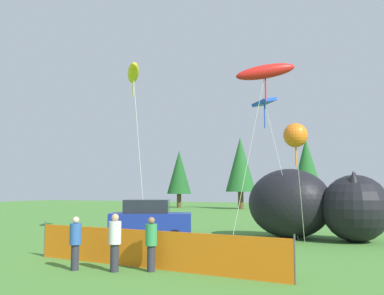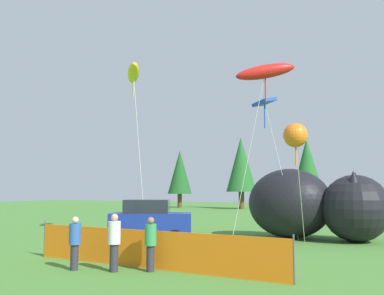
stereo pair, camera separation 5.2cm
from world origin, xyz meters
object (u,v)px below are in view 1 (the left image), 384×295
object	(u,v)px
spectator_in_black_shirt	(151,242)
parked_car	(150,220)
folding_chair	(223,248)
spectator_in_blue_shirt	(115,240)
kite_red_lizard	(265,72)
inflatable_cat	(311,206)
kite_blue_box	(265,104)
spectator_in_grey_shirt	(75,241)
kite_yellow_hero	(133,74)
kite_orange_flower	(295,135)

from	to	relation	value
spectator_in_black_shirt	parked_car	bearing A→B (deg)	119.60
folding_chair	spectator_in_blue_shirt	xyz separation A→B (m)	(-2.57, -2.50, 0.41)
spectator_in_blue_shirt	kite_red_lizard	bearing A→B (deg)	66.54
parked_car	inflatable_cat	xyz separation A→B (m)	(7.02, 3.61, 0.65)
inflatable_cat	kite_blue_box	bearing A→B (deg)	-138.81
inflatable_cat	spectator_in_blue_shirt	size ratio (longest dim) A/B	4.07
parked_car	spectator_in_grey_shirt	world-z (taller)	parked_car
spectator_in_grey_shirt	kite_blue_box	xyz separation A→B (m)	(3.57, 9.74, 5.74)
spectator_in_blue_shirt	folding_chair	bearing A→B (deg)	44.20
spectator_in_grey_shirt	kite_blue_box	bearing A→B (deg)	69.87
parked_car	kite_yellow_hero	distance (m)	7.99
spectator_in_blue_shirt	spectator_in_grey_shirt	bearing A→B (deg)	-167.65
folding_chair	spectator_in_grey_shirt	world-z (taller)	spectator_in_grey_shirt
spectator_in_grey_shirt	kite_red_lizard	xyz separation A→B (m)	(4.24, 7.16, 6.64)
folding_chair	inflatable_cat	world-z (taller)	inflatable_cat
parked_car	spectator_in_black_shirt	xyz separation A→B (m)	(3.79, -6.68, -0.08)
spectator_in_blue_shirt	kite_yellow_hero	xyz separation A→B (m)	(-4.59, 8.33, 7.72)
kite_orange_flower	kite_blue_box	bearing A→B (deg)	130.57
kite_red_lizard	kite_yellow_hero	distance (m)	7.80
spectator_in_black_shirt	kite_orange_flower	xyz separation A→B (m)	(3.16, 6.85, 3.86)
kite_orange_flower	spectator_in_grey_shirt	bearing A→B (deg)	-125.43
folding_chair	kite_orange_flower	xyz separation A→B (m)	(1.58, 4.82, 4.21)
kite_blue_box	kite_yellow_hero	bearing A→B (deg)	-170.71
inflatable_cat	spectator_in_grey_shirt	xyz separation A→B (m)	(-5.47, -11.03, -0.73)
folding_chair	spectator_in_blue_shirt	bearing A→B (deg)	125.96
spectator_in_grey_shirt	kite_yellow_hero	world-z (taller)	kite_yellow_hero
folding_chair	kite_orange_flower	size ratio (longest dim) A/B	0.17
kite_red_lizard	kite_yellow_hero	world-z (taller)	kite_yellow_hero
inflatable_cat	spectator_in_black_shirt	distance (m)	10.80
spectator_in_black_shirt	kite_red_lizard	size ratio (longest dim) A/B	0.20
kite_orange_flower	kite_blue_box	world-z (taller)	kite_blue_box
spectator_in_blue_shirt	kite_yellow_hero	world-z (taller)	kite_yellow_hero
kite_red_lizard	kite_blue_box	xyz separation A→B (m)	(-0.67, 2.57, -0.90)
spectator_in_grey_shirt	kite_blue_box	world-z (taller)	kite_blue_box
spectator_in_blue_shirt	kite_yellow_hero	size ratio (longest dim) A/B	0.19
parked_car	kite_orange_flower	world-z (taller)	kite_orange_flower
kite_orange_flower	kite_yellow_hero	world-z (taller)	kite_yellow_hero
spectator_in_blue_shirt	spectator_in_grey_shirt	size ratio (longest dim) A/B	1.06
kite_red_lizard	kite_yellow_hero	bearing A→B (deg)	169.23
folding_chair	kite_red_lizard	bearing A→B (deg)	-13.66
spectator_in_blue_shirt	kite_orange_flower	bearing A→B (deg)	60.44
inflatable_cat	spectator_in_black_shirt	bearing A→B (deg)	-100.43
folding_chair	inflatable_cat	size ratio (longest dim) A/B	0.13
kite_orange_flower	kite_yellow_hero	bearing A→B (deg)	173.38
inflatable_cat	kite_blue_box	distance (m)	5.51
spectator_in_blue_shirt	spectator_in_grey_shirt	xyz separation A→B (m)	(-1.25, -0.27, -0.05)
spectator_in_blue_shirt	kite_red_lizard	size ratio (longest dim) A/B	0.21
inflatable_cat	kite_orange_flower	xyz separation A→B (m)	(-0.06, -3.43, 3.13)
kite_red_lizard	kite_yellow_hero	size ratio (longest dim) A/B	0.88
inflatable_cat	kite_red_lizard	distance (m)	7.17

